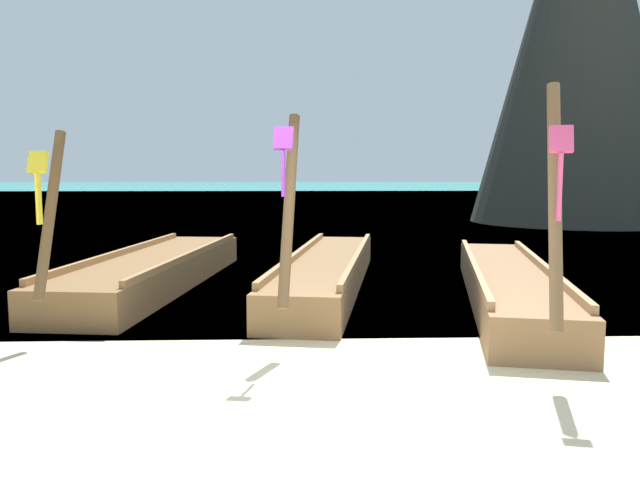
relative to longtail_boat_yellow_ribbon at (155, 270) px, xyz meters
name	(u,v)px	position (x,y,z in m)	size (l,w,h in m)	color
ground	(334,386)	(2.73, -5.06, -0.27)	(120.00, 120.00, 0.00)	beige
sea_water	(302,190)	(2.73, 56.55, -0.26)	(120.00, 120.00, 0.00)	teal
longtail_boat_yellow_ribbon	(155,270)	(0.00, 0.00, 0.00)	(2.11, 6.95, 2.40)	brown
longtail_boat_violet_ribbon	(327,271)	(2.89, -0.22, 0.00)	(2.17, 7.34, 2.57)	brown
longtail_boat_pink_ribbon	(508,284)	(5.50, -1.50, 0.00)	(2.43, 7.01, 2.76)	olive
karst_rock	(584,24)	(13.14, 13.32, 7.19)	(7.78, 7.77, 15.30)	#2D302B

